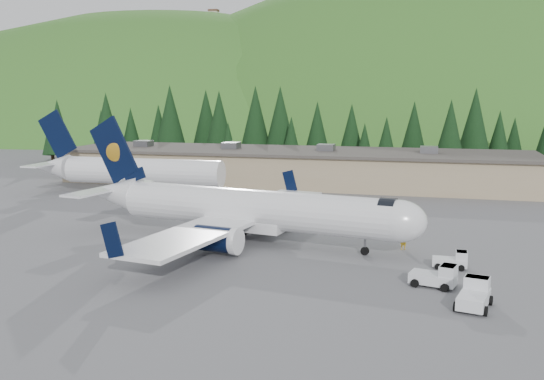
% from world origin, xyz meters
% --- Properties ---
extents(ground, '(600.00, 600.00, 0.00)m').
position_xyz_m(ground, '(0.00, 0.00, 0.00)').
color(ground, '#5A5A5F').
extents(airliner, '(34.22, 32.27, 11.37)m').
position_xyz_m(airliner, '(-0.99, 0.17, 3.03)').
color(airliner, white).
rests_on(airliner, ground).
extents(second_airliner, '(27.50, 11.00, 10.05)m').
position_xyz_m(second_airliner, '(-24.92, 22.00, 3.32)').
color(second_airliner, white).
rests_on(second_airliner, ground).
extents(baggage_tug_a, '(3.43, 2.51, 1.67)m').
position_xyz_m(baggage_tug_a, '(15.99, -9.10, 0.75)').
color(baggage_tug_a, silver).
rests_on(baggage_tug_a, ground).
extents(baggage_tug_b, '(2.63, 1.61, 1.40)m').
position_xyz_m(baggage_tug_b, '(17.22, -3.94, 0.63)').
color(baggage_tug_b, silver).
rests_on(baggage_tug_b, ground).
extents(baggage_tug_c, '(2.59, 3.60, 1.77)m').
position_xyz_m(baggage_tug_c, '(18.27, -12.66, 0.79)').
color(baggage_tug_c, silver).
rests_on(baggage_tug_c, ground).
extents(terminal_building, '(71.00, 17.00, 6.10)m').
position_xyz_m(terminal_building, '(-5.01, 38.00, 2.62)').
color(terminal_building, tan).
rests_on(terminal_building, ground).
extents(ramp_worker, '(0.75, 0.70, 1.73)m').
position_xyz_m(ramp_worker, '(13.19, 0.95, 0.86)').
color(ramp_worker, yellow).
rests_on(ramp_worker, ground).
extents(tree_line, '(110.71, 16.44, 14.21)m').
position_xyz_m(tree_line, '(-8.91, 59.61, 7.45)').
color(tree_line, black).
rests_on(tree_line, ground).
extents(hills, '(614.00, 330.00, 300.00)m').
position_xyz_m(hills, '(53.34, 207.38, -82.80)').
color(hills, '#2F5E1A').
rests_on(hills, ground).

